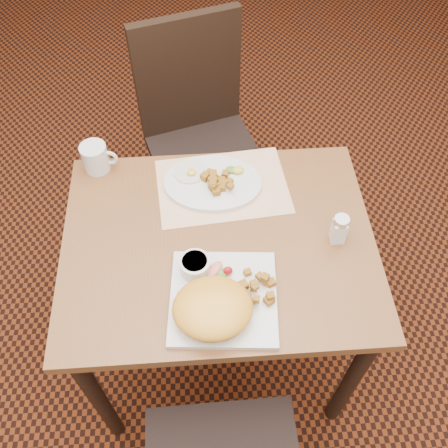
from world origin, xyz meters
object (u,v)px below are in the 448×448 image
(plate_oval, at_px, (213,183))
(salt_shaker, at_px, (339,229))
(chair_far, at_px, (199,129))
(coffee_mug, at_px, (96,158))
(table, at_px, (219,261))
(plate_square, at_px, (223,298))

(plate_oval, bearing_deg, salt_shaker, -33.78)
(salt_shaker, bearing_deg, chair_far, 117.62)
(chair_far, xyz_separation_m, coffee_mug, (-0.33, -0.39, 0.26))
(table, distance_m, salt_shaker, 0.37)
(plate_square, relative_size, salt_shaker, 2.80)
(coffee_mug, bearing_deg, chair_far, 49.50)
(coffee_mug, bearing_deg, plate_square, -53.70)
(salt_shaker, relative_size, coffee_mug, 0.88)
(chair_far, bearing_deg, table, 76.76)
(table, height_order, chair_far, chair_far)
(table, height_order, plate_square, plate_square)
(plate_square, xyz_separation_m, plate_oval, (-0.01, 0.40, 0.00))
(chair_far, bearing_deg, plate_oval, 77.43)
(plate_square, bearing_deg, salt_shaker, 26.89)
(table, xyz_separation_m, plate_square, (0.00, -0.19, 0.12))
(plate_oval, height_order, coffee_mug, coffee_mug)
(plate_square, relative_size, coffee_mug, 2.45)
(chair_far, relative_size, plate_oval, 3.19)
(chair_far, distance_m, plate_square, 0.91)
(plate_oval, bearing_deg, plate_square, -89.13)
(table, relative_size, plate_square, 3.21)
(table, bearing_deg, plate_oval, 91.49)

